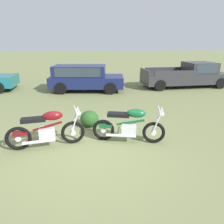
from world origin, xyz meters
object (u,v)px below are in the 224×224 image
object	(u,v)px
motorcycle_maroon	(47,130)
pickup_truck_charcoal	(189,75)
shrub_low	(89,119)
motorcycle_green	(129,126)
car_navy	(84,76)

from	to	relation	value
motorcycle_maroon	pickup_truck_charcoal	xyz separation A→B (m)	(7.39, 6.92, 0.26)
pickup_truck_charcoal	shrub_low	xyz separation A→B (m)	(-6.26, -5.67, -0.48)
motorcycle_maroon	motorcycle_green	world-z (taller)	same
motorcycle_maroon	shrub_low	size ratio (longest dim) A/B	3.15
car_navy	pickup_truck_charcoal	world-z (taller)	pickup_truck_charcoal
motorcycle_green	shrub_low	bearing A→B (deg)	145.01
shrub_low	pickup_truck_charcoal	bearing A→B (deg)	42.17
pickup_truck_charcoal	shrub_low	distance (m)	8.45
car_navy	shrub_low	world-z (taller)	car_navy
car_navy	pickup_truck_charcoal	distance (m)	6.45
car_navy	shrub_low	bearing A→B (deg)	-80.43
motorcycle_green	shrub_low	xyz separation A→B (m)	(-1.07, 1.25, -0.22)
motorcycle_green	motorcycle_maroon	bearing A→B (deg)	-165.57
motorcycle_green	shrub_low	size ratio (longest dim) A/B	3.08
shrub_low	car_navy	bearing A→B (deg)	92.04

